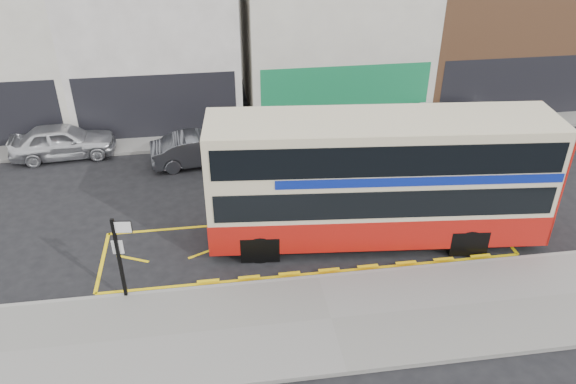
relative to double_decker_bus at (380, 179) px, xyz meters
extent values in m
plane|color=black|center=(-2.42, -1.66, -2.39)|extent=(120.00, 120.00, 0.00)
cube|color=gray|center=(-2.42, -3.96, -2.32)|extent=(40.00, 4.00, 0.15)
cube|color=gray|center=(-2.42, -2.03, -2.32)|extent=(40.00, 0.15, 0.15)
cube|color=gray|center=(-2.42, 9.34, -2.32)|extent=(50.00, 3.00, 0.15)
cube|color=white|center=(-7.92, 13.34, 2.11)|extent=(8.00, 8.00, 9.00)
cube|color=black|center=(-7.92, 9.36, -0.79)|extent=(7.36, 0.06, 3.20)
cube|color=black|center=(-7.92, 9.38, -0.99)|extent=(5.60, 0.04, 2.00)
cube|color=silver|center=(1.08, 13.34, 1.86)|extent=(9.00, 8.00, 8.50)
cube|color=#167F49|center=(1.08, 9.36, -0.79)|extent=(8.28, 0.06, 3.20)
cube|color=black|center=(1.08, 9.38, -0.99)|extent=(6.30, 0.04, 2.00)
cube|color=#965F3C|center=(10.08, 13.34, 1.36)|extent=(9.00, 8.00, 7.50)
cube|color=black|center=(10.08, 9.36, -0.79)|extent=(8.28, 0.06, 3.20)
cube|color=black|center=(10.08, 9.38, -0.99)|extent=(6.30, 0.04, 2.00)
cube|color=beige|center=(-0.04, 0.00, 0.06)|extent=(11.55, 3.62, 4.18)
cube|color=#A4130D|center=(-0.04, 0.00, -1.47)|extent=(11.60, 3.66, 1.14)
cube|color=#A4130D|center=(5.60, -0.52, 0.06)|extent=(0.30, 2.62, 4.18)
cube|color=black|center=(-0.04, 0.00, -0.23)|extent=(11.10, 3.63, 0.98)
cube|color=black|center=(-0.04, 0.00, 1.32)|extent=(11.10, 3.63, 1.03)
cube|color=navy|center=(0.99, -0.09, 0.60)|extent=(9.29, 3.46, 0.31)
cube|color=black|center=(-5.67, 0.52, -0.48)|extent=(0.28, 2.37, 1.65)
cube|color=black|center=(-5.67, 0.52, 1.32)|extent=(0.28, 2.37, 1.03)
cube|color=black|center=(-5.66, 0.52, 0.50)|extent=(0.22, 1.80, 0.36)
cube|color=beige|center=(-0.04, 0.00, 2.10)|extent=(11.54, 3.51, 0.12)
cylinder|color=black|center=(-4.16, -0.79, -1.88)|extent=(1.06, 0.38, 1.03)
cylinder|color=black|center=(-3.94, 1.54, -1.88)|extent=(1.06, 0.38, 1.03)
cylinder|color=black|center=(2.84, -1.44, -1.88)|extent=(1.06, 0.38, 1.03)
cylinder|color=black|center=(3.05, 0.89, -1.88)|extent=(1.06, 0.38, 1.03)
cube|color=black|center=(-8.42, -2.06, -0.86)|extent=(0.10, 0.10, 2.78)
cube|color=white|center=(-8.14, -2.09, 0.26)|extent=(0.50, 0.09, 0.41)
cube|color=white|center=(-8.41, -2.00, -0.49)|extent=(0.33, 0.07, 0.46)
imported|color=silver|center=(-12.10, 8.11, -1.62)|extent=(4.65, 2.15, 1.54)
imported|color=#44464D|center=(-6.03, 6.57, -1.69)|extent=(4.42, 2.01, 1.41)
imported|color=silver|center=(7.02, 8.14, -1.73)|extent=(4.67, 2.08, 1.33)
cylinder|color=#321D16|center=(2.63, 10.50, -1.36)|extent=(0.24, 0.24, 2.07)
camera|label=1|loc=(-5.39, -15.75, 9.26)|focal=35.00mm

